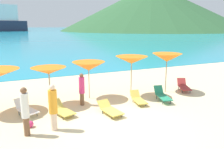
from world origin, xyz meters
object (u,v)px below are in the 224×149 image
Objects in this scene: lounge_chair_0 at (162,95)px; umbrella_3 at (132,60)px; lounge_chair_2 at (61,109)px; lounge_chair_3 at (138,99)px; lounge_chair_4 at (110,109)px; beach_ball at (30,124)px; umbrella_2 at (89,66)px; beachgoer_0 at (53,106)px; beachgoer_2 at (25,110)px; umbrella_4 at (167,58)px; lounge_chair_6 at (184,86)px; umbrella_1 at (49,71)px; beachgoer_1 at (82,88)px; lounge_chair_5 at (26,108)px.

umbrella_3 is at bearing 144.58° from lounge_chair_0.
umbrella_3 is 4.84m from lounge_chair_2.
lounge_chair_3 reaches higher than lounge_chair_4.
umbrella_3 is 6.40m from beach_ball.
umbrella_2 is 3.04m from lounge_chair_2.
lounge_chair_4 is 2.84m from beachgoer_0.
umbrella_3 is 1.25× the size of beachgoer_2.
umbrella_4 is 7.04m from lounge_chair_2.
umbrella_3 is 5.65m from beachgoer_0.
umbrella_2 is 1.51× the size of lounge_chair_3.
beachgoer_0 reaches higher than lounge_chair_6.
lounge_chair_2 is 6.00× the size of beach_ball.
lounge_chair_0 is (3.60, -1.96, -1.56)m from umbrella_2.
umbrella_1 is 0.85× the size of umbrella_3.
beach_ball is at bearing -116.47° from umbrella_1.
lounge_chair_0 is 6.26m from beachgoer_0.
beachgoer_2 is (-1.02, -0.04, 0.02)m from beachgoer_0.
umbrella_4 is at bearing -62.58° from beachgoer_1.
lounge_chair_6 is at bearing 36.79° from lounge_chair_0.
lounge_chair_2 is 7.99m from lounge_chair_6.
umbrella_3 is 3.55m from lounge_chair_4.
umbrella_3 is 2.40m from umbrella_4.
lounge_chair_5 is at bearing 148.34° from lounge_chair_4.
umbrella_1 is at bearing 91.31° from beachgoer_1.
lounge_chair_2 reaches higher than lounge_chair_4.
beach_ball is (-5.74, -1.98, -2.02)m from umbrella_3.
lounge_chair_0 is (5.79, -1.75, -1.52)m from umbrella_1.
lounge_chair_0 is 2.65m from lounge_chair_6.
beachgoer_1 is at bearing -174.32° from umbrella_3.
umbrella_2 is 1.12× the size of beachgoer_2.
beachgoer_2 is (-0.07, -2.14, 0.72)m from lounge_chair_5.
lounge_chair_3 is at bearing 123.85° from beachgoer_0.
lounge_chair_3 is 4.91m from beachgoer_0.
beach_ball is at bearing -164.74° from lounge_chair_3.
umbrella_1 is 4.90m from lounge_chair_3.
beach_ball is at bearing -160.93° from umbrella_3.
lounge_chair_4 is at bearing -157.38° from umbrella_4.
umbrella_3 reaches higher than lounge_chair_3.
beachgoer_1 is at bearing -23.85° from umbrella_1.
umbrella_2 is 1.47m from beachgoer_1.
umbrella_3 is 0.98× the size of umbrella_4.
beachgoer_2 is 1.13m from beach_ball.
lounge_chair_0 is at bearing -28.61° from umbrella_2.
umbrella_1 reaches higher than lounge_chair_0.
umbrella_2 is 3.26m from lounge_chair_3.
beach_ball is (-9.39, -1.67, -0.16)m from lounge_chair_6.
lounge_chair_0 is at bearing 1.03° from lounge_chair_4.
umbrella_2 is 3.94m from lounge_chair_5.
umbrella_4 is at bearing -7.99° from umbrella_2.
beach_ball is at bearing -169.92° from beachgoer_2.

